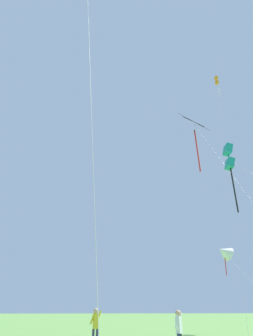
% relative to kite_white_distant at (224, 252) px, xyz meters
% --- Properties ---
extents(kite_white_distant, '(3.80, 5.19, 6.92)m').
position_rel_kite_white_distant_xyz_m(kite_white_distant, '(0.00, 0.00, 0.00)').
color(kite_white_distant, white).
rests_on(kite_white_distant, ground_plane).
extents(kite_teal_box, '(2.83, 7.64, 8.94)m').
position_rel_kite_white_distant_xyz_m(kite_teal_box, '(-5.20, -13.33, 2.00)').
color(kite_teal_box, teal).
rests_on(kite_teal_box, ground_plane).
extents(kite_orange_box, '(4.22, 7.14, 26.75)m').
position_rel_kite_white_distant_xyz_m(kite_orange_box, '(2.48, 1.79, 19.45)').
color(kite_orange_box, orange).
rests_on(kite_orange_box, ground_plane).
extents(kite_black_large, '(2.35, 10.88, 15.82)m').
position_rel_kite_white_distant_xyz_m(kite_black_large, '(-3.83, -6.03, 7.79)').
color(kite_black_large, black).
rests_on(kite_black_large, ground_plane).
extents(person_child_small, '(0.56, 0.23, 1.73)m').
position_rel_kite_white_distant_xyz_m(person_child_small, '(-11.07, -9.52, -5.10)').
color(person_child_small, '#2D3351').
rests_on(person_child_small, ground_plane).
extents(person_with_spool, '(0.44, 0.42, 1.65)m').
position_rel_kite_white_distant_xyz_m(person_with_spool, '(-7.96, -12.60, -5.15)').
color(person_with_spool, '#2D3351').
rests_on(person_with_spool, ground_plane).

